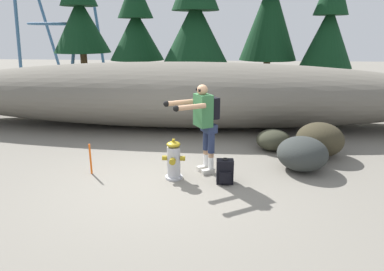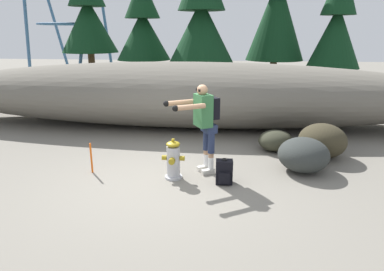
{
  "view_description": "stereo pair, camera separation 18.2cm",
  "coord_description": "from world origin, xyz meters",
  "px_view_note": "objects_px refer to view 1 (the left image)",
  "views": [
    {
      "loc": [
        1.01,
        -5.64,
        2.62
      ],
      "look_at": [
        0.52,
        0.54,
        0.75
      ],
      "focal_mm": 32.1,
      "sensor_mm": 36.0,
      "label": 1
    },
    {
      "loc": [
        1.19,
        -5.62,
        2.62
      ],
      "look_at": [
        0.52,
        0.54,
        0.75
      ],
      "focal_mm": 32.1,
      "sensor_mm": 36.0,
      "label": 2
    }
  ],
  "objects_px": {
    "boulder_mid": "(273,140)",
    "fire_hydrant": "(174,161)",
    "boulder_small": "(320,139)",
    "survey_stake": "(91,159)",
    "spare_backpack": "(225,172)",
    "boulder_large": "(302,154)",
    "utility_worker": "(204,118)"
  },
  "relations": [
    {
      "from": "spare_backpack",
      "to": "boulder_small",
      "type": "bearing_deg",
      "value": 125.21
    },
    {
      "from": "fire_hydrant",
      "to": "survey_stake",
      "type": "relative_size",
      "value": 1.28
    },
    {
      "from": "spare_backpack",
      "to": "boulder_small",
      "type": "height_order",
      "value": "boulder_small"
    },
    {
      "from": "spare_backpack",
      "to": "boulder_mid",
      "type": "relative_size",
      "value": 0.57
    },
    {
      "from": "utility_worker",
      "to": "spare_backpack",
      "type": "distance_m",
      "value": 1.06
    },
    {
      "from": "utility_worker",
      "to": "boulder_mid",
      "type": "distance_m",
      "value": 2.31
    },
    {
      "from": "utility_worker",
      "to": "boulder_small",
      "type": "bearing_deg",
      "value": 173.91
    },
    {
      "from": "spare_backpack",
      "to": "boulder_large",
      "type": "relative_size",
      "value": 0.45
    },
    {
      "from": "fire_hydrant",
      "to": "survey_stake",
      "type": "bearing_deg",
      "value": 176.93
    },
    {
      "from": "fire_hydrant",
      "to": "utility_worker",
      "type": "distance_m",
      "value": 0.97
    },
    {
      "from": "fire_hydrant",
      "to": "survey_stake",
      "type": "height_order",
      "value": "fire_hydrant"
    },
    {
      "from": "survey_stake",
      "to": "boulder_large",
      "type": "bearing_deg",
      "value": 7.68
    },
    {
      "from": "fire_hydrant",
      "to": "boulder_mid",
      "type": "bearing_deg",
      "value": 41.17
    },
    {
      "from": "survey_stake",
      "to": "spare_backpack",
      "type": "bearing_deg",
      "value": -4.99
    },
    {
      "from": "boulder_mid",
      "to": "boulder_small",
      "type": "relative_size",
      "value": 0.79
    },
    {
      "from": "boulder_large",
      "to": "boulder_small",
      "type": "xyz_separation_m",
      "value": [
        0.56,
        0.84,
        0.04
      ]
    },
    {
      "from": "fire_hydrant",
      "to": "boulder_large",
      "type": "xyz_separation_m",
      "value": [
        2.47,
        0.64,
        -0.02
      ]
    },
    {
      "from": "boulder_large",
      "to": "boulder_small",
      "type": "height_order",
      "value": "boulder_small"
    },
    {
      "from": "utility_worker",
      "to": "survey_stake",
      "type": "bearing_deg",
      "value": -24.54
    },
    {
      "from": "spare_backpack",
      "to": "boulder_small",
      "type": "relative_size",
      "value": 0.46
    },
    {
      "from": "boulder_small",
      "to": "survey_stake",
      "type": "distance_m",
      "value": 4.85
    },
    {
      "from": "spare_backpack",
      "to": "survey_stake",
      "type": "height_order",
      "value": "survey_stake"
    },
    {
      "from": "fire_hydrant",
      "to": "utility_worker",
      "type": "height_order",
      "value": "utility_worker"
    },
    {
      "from": "boulder_small",
      "to": "survey_stake",
      "type": "bearing_deg",
      "value": -163.33
    },
    {
      "from": "utility_worker",
      "to": "boulder_small",
      "type": "height_order",
      "value": "utility_worker"
    },
    {
      "from": "fire_hydrant",
      "to": "boulder_small",
      "type": "distance_m",
      "value": 3.37
    },
    {
      "from": "utility_worker",
      "to": "boulder_large",
      "type": "distance_m",
      "value": 2.1
    },
    {
      "from": "spare_backpack",
      "to": "survey_stake",
      "type": "bearing_deg",
      "value": -97.49
    },
    {
      "from": "boulder_mid",
      "to": "fire_hydrant",
      "type": "bearing_deg",
      "value": -138.83
    },
    {
      "from": "boulder_mid",
      "to": "boulder_small",
      "type": "xyz_separation_m",
      "value": [
        0.95,
        -0.34,
        0.14
      ]
    },
    {
      "from": "utility_worker",
      "to": "spare_backpack",
      "type": "xyz_separation_m",
      "value": [
        0.41,
        -0.46,
        -0.87
      ]
    },
    {
      "from": "utility_worker",
      "to": "survey_stake",
      "type": "xyz_separation_m",
      "value": [
        -2.15,
        -0.24,
        -0.79
      ]
    }
  ]
}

